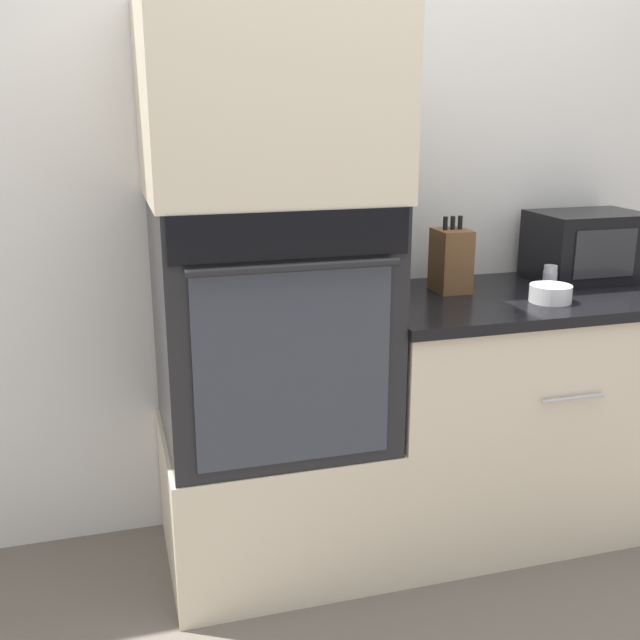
{
  "coord_description": "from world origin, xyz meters",
  "views": [
    {
      "loc": [
        -0.82,
        -1.89,
        1.48
      ],
      "look_at": [
        -0.22,
        0.21,
        0.85
      ],
      "focal_mm": 42.0,
      "sensor_mm": 36.0,
      "label": 1
    }
  ],
  "objects": [
    {
      "name": "ground_plane",
      "position": [
        0.0,
        0.0,
        0.0
      ],
      "size": [
        12.0,
        12.0,
        0.0
      ],
      "primitive_type": "plane",
      "color": "#6B6056"
    },
    {
      "name": "wall_back",
      "position": [
        0.0,
        0.63,
        1.25
      ],
      "size": [
        8.0,
        0.05,
        2.5
      ],
      "color": "silver",
      "rests_on": "ground_plane"
    },
    {
      "name": "oven_cabinet_base",
      "position": [
        -0.35,
        0.3,
        0.23
      ],
      "size": [
        0.7,
        0.6,
        0.46
      ],
      "color": "beige",
      "rests_on": "ground_plane"
    },
    {
      "name": "wall_oven",
      "position": [
        -0.35,
        0.3,
        0.84
      ],
      "size": [
        0.68,
        0.64,
        0.75
      ],
      "color": "black",
      "rests_on": "oven_cabinet_base"
    },
    {
      "name": "oven_cabinet_upper",
      "position": [
        -0.35,
        0.3,
        1.5
      ],
      "size": [
        0.7,
        0.6,
        0.57
      ],
      "color": "beige",
      "rests_on": "wall_oven"
    },
    {
      "name": "counter_unit",
      "position": [
        0.54,
        0.3,
        0.43
      ],
      "size": [
        1.11,
        0.63,
        0.86
      ],
      "color": "beige",
      "rests_on": "ground_plane"
    },
    {
      "name": "microwave",
      "position": [
        0.85,
        0.42,
        0.99
      ],
      "size": [
        0.39,
        0.28,
        0.25
      ],
      "color": "black",
      "rests_on": "counter_unit"
    },
    {
      "name": "knife_block",
      "position": [
        0.3,
        0.39,
        0.97
      ],
      "size": [
        0.11,
        0.13,
        0.26
      ],
      "color": "brown",
      "rests_on": "counter_unit"
    },
    {
      "name": "bowl",
      "position": [
        0.55,
        0.17,
        0.89
      ],
      "size": [
        0.14,
        0.14,
        0.06
      ],
      "color": "white",
      "rests_on": "counter_unit"
    },
    {
      "name": "condiment_jar_near",
      "position": [
        0.63,
        0.29,
        0.91
      ],
      "size": [
        0.05,
        0.05,
        0.09
      ],
      "color": "silver",
      "rests_on": "counter_unit"
    },
    {
      "name": "condiment_jar_mid",
      "position": [
        0.08,
        0.38,
        0.9
      ],
      "size": [
        0.04,
        0.04,
        0.06
      ],
      "color": "#427047",
      "rests_on": "counter_unit"
    }
  ]
}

